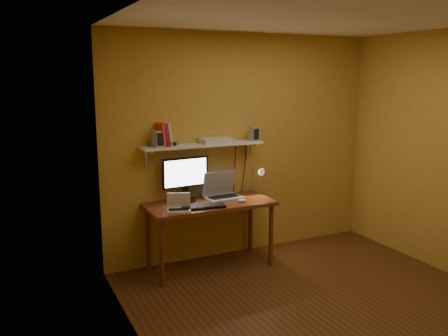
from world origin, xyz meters
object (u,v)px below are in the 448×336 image
netbook (179,206)px  router (216,140)px  monitor (185,177)px  desk_lamp (257,176)px  wall_shelf (203,145)px  laptop (221,191)px  shelf_camera (174,144)px  mouse (242,200)px  desk (210,210)px  keyboard (203,207)px  speaker_left (158,139)px  speaker_right (254,134)px

netbook → router: size_ratio=0.85×
monitor → desk_lamp: (0.87, -0.07, -0.06)m
netbook → desk_lamp: bearing=32.9°
wall_shelf → router: size_ratio=4.18×
laptop → router: 0.58m
laptop → shelf_camera: 0.80m
monitor → mouse: monitor is taller
desk → router: 0.78m
desk → keyboard: size_ratio=3.04×
speaker_left → speaker_right: bearing=-17.0°
mouse → speaker_right: 0.81m
desk → speaker_right: size_ratio=8.83×
laptop → mouse: 0.31m
wall_shelf → laptop: 0.57m
wall_shelf → desk: bearing=-90.0°
wall_shelf → laptop: (0.21, -0.04, -0.53)m
keyboard → speaker_left: 0.86m
desk_lamp → speaker_left: size_ratio=2.16×
keyboard → mouse: mouse is taller
mouse → desk: bearing=163.2°
shelf_camera → router: size_ratio=0.29×
netbook → keyboard: bearing=15.9°
laptop → router: router is taller
wall_shelf → router: bearing=1.3°
netbook → mouse: netbook is taller
speaker_left → desk: bearing=-36.0°
desk → speaker_left: size_ratio=8.06×
netbook → desk_lamp: (1.07, 0.27, 0.16)m
speaker_right → shelf_camera: bearing=172.2°
wall_shelf → netbook: (-0.41, -0.34, -0.56)m
monitor → wall_shelf: bearing=-3.6°
desk → wall_shelf: wall_shelf is taller
mouse → shelf_camera: shelf_camera is taller
laptop → mouse: laptop is taller
netbook → desk: bearing=37.9°
keyboard → mouse: 0.48m
desk_lamp → speaker_right: bearing=115.3°
netbook → keyboard: size_ratio=0.61×
desk_lamp → speaker_right: 0.50m
laptop → speaker_right: (0.43, 0.02, 0.63)m
mouse → speaker_left: speaker_left is taller
desk → monitor: size_ratio=2.60×
speaker_left → keyboard: bearing=-59.2°
speaker_left → speaker_right: 1.15m
desk → speaker_left: speaker_left is taller
mouse → keyboard: bearing=-172.1°
mouse → desk_lamp: (0.33, 0.25, 0.19)m
shelf_camera → mouse: bearing=-21.1°
desk_lamp → speaker_left: 1.28m
speaker_right → router: bearing=167.4°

